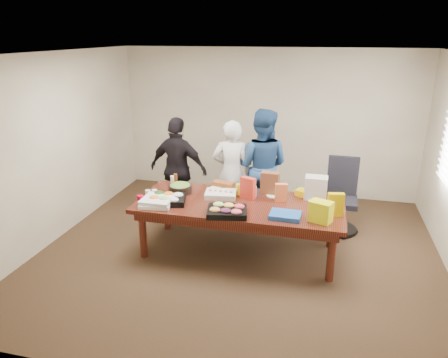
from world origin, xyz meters
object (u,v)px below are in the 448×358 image
(office_chair, at_px, (341,198))
(salad_bowl, at_px, (180,189))
(sheet_cake, at_px, (221,194))
(conference_table, at_px, (239,227))
(person_right, at_px, (261,166))
(person_center, at_px, (232,173))

(office_chair, distance_m, salad_bowl, 2.45)
(office_chair, distance_m, sheet_cake, 1.89)
(office_chair, xyz_separation_m, salad_bowl, (-2.29, -0.82, 0.25))
(salad_bowl, bearing_deg, conference_table, -11.01)
(conference_table, height_order, person_right, person_right)
(office_chair, relative_size, sheet_cake, 2.57)
(conference_table, distance_m, person_right, 1.28)
(person_right, height_order, sheet_cake, person_right)
(person_center, height_order, sheet_cake, person_center)
(conference_table, bearing_deg, person_right, 84.64)
(person_right, bearing_deg, office_chair, 176.70)
(conference_table, distance_m, sheet_cake, 0.53)
(office_chair, xyz_separation_m, person_center, (-1.71, -0.03, 0.29))
(conference_table, relative_size, person_center, 1.66)
(conference_table, xyz_separation_m, sheet_cake, (-0.30, 0.15, 0.41))
(person_center, relative_size, person_right, 0.91)
(conference_table, xyz_separation_m, person_right, (0.11, 1.16, 0.55))
(sheet_cake, relative_size, salad_bowl, 1.25)
(sheet_cake, xyz_separation_m, salad_bowl, (-0.61, 0.03, 0.02))
(office_chair, bearing_deg, sheet_cake, -151.74)
(conference_table, bearing_deg, salad_bowl, 168.99)
(person_center, distance_m, salad_bowl, 0.98)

